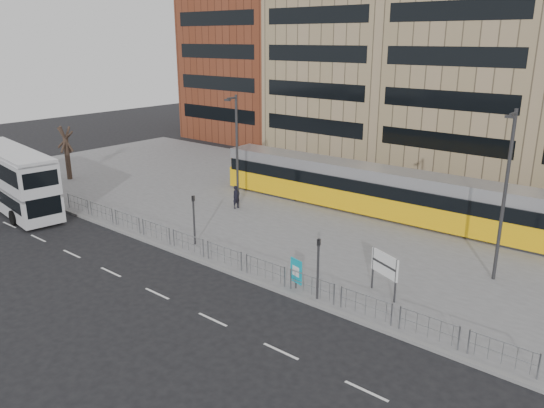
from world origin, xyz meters
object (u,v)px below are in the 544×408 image
Objects in this scene: tram at (394,194)px; lamp_post_west at (236,148)px; bare_tree at (64,124)px; station_sign at (385,266)px; ad_panel at (296,271)px; traffic_light_west at (194,214)px; pedestrian at (236,197)px; double_decker_bus at (14,177)px; traffic_light_east at (318,261)px; lamp_post_east at (505,191)px.

lamp_post_west reaches higher than tram.
bare_tree reaches higher than tram.
lamp_post_west is 17.76m from bare_tree.
station_sign is at bearing -20.53° from lamp_post_west.
station_sign is 1.39× the size of ad_panel.
traffic_light_west is 0.37× the size of lamp_post_west.
ad_panel is 13.80m from pedestrian.
bare_tree is at bearing -163.61° from tram.
station_sign is 1.29× the size of pedestrian.
tram is 4.20× the size of bare_tree.
traffic_light_west is (-12.16, -1.35, 0.45)m from station_sign.
double_decker_bus is at bearing -146.31° from tram.
traffic_light_east is 0.45× the size of bare_tree.
lamp_post_east reaches higher than pedestrian.
pedestrian is (-15.19, 5.53, -0.67)m from station_sign.
traffic_light_east is (-2.26, -2.39, 0.45)m from station_sign.
pedestrian is 0.19× the size of lamp_post_east.
tram is 14.30m from traffic_light_west.
lamp_post_west is at bearing 47.92° from double_decker_bus.
double_decker_bus is at bearing -55.32° from bare_tree.
station_sign is (27.77, 4.89, -0.81)m from double_decker_bus.
bare_tree is (-17.39, -3.57, 0.43)m from lamp_post_west.
lamp_post_east reaches higher than lamp_post_west.
lamp_post_east reaches higher than tram.
lamp_post_east is (18.84, -0.39, 0.30)m from lamp_post_west.
traffic_light_east is 0.35× the size of lamp_post_east.
pedestrian is 0.55× the size of traffic_light_east.
pedestrian is at bearing 132.72° from traffic_light_east.
traffic_light_west is (3.02, -6.88, 1.12)m from pedestrian.
double_decker_bus is at bearing -147.30° from station_sign.
double_decker_bus is at bearing -159.21° from ad_panel.
pedestrian is 15.20m from traffic_light_east.
tram reaches higher than traffic_light_west.
tram is 3.22× the size of lamp_post_east.
traffic_light_east reaches higher than ad_panel.
lamp_post_west is (-3.08, 7.06, 2.55)m from traffic_light_west.
lamp_post_west is (-11.52, 7.88, 3.60)m from ad_panel.
bare_tree is at bearing 132.34° from double_decker_bus.
tram is 11.68m from lamp_post_west.
traffic_light_east is at bearing -79.22° from tram.
ad_panel is (-3.73, -2.17, -0.60)m from station_sign.
bare_tree reaches higher than station_sign.
traffic_light_west is at bearing -148.71° from pedestrian.
double_decker_bus is 5.32× the size of station_sign.
pedestrian is (-9.84, -5.69, -0.83)m from tram.
station_sign is 0.71× the size of traffic_light_west.
traffic_light_east is 30.85m from bare_tree.
pedestrian is 0.21× the size of lamp_post_west.
tram is 12.97× the size of station_sign.
lamp_post_east is at bearing 37.00° from traffic_light_east.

